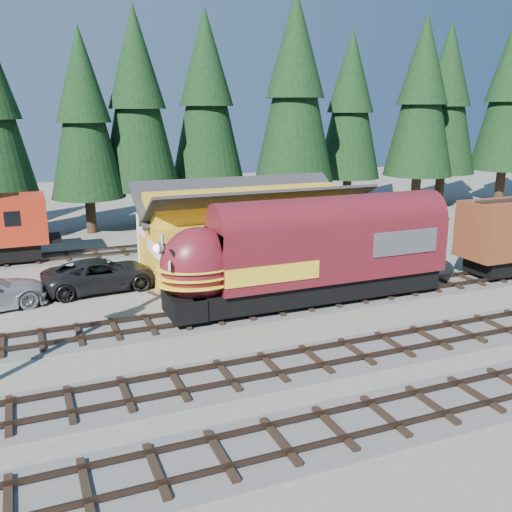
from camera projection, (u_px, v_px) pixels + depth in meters
name	position (u px, v px, depth m)	size (l,w,h in m)	color
ground	(343.00, 334.00, 24.43)	(120.00, 120.00, 0.00)	#6B665B
track_siding	(461.00, 281.00, 31.70)	(68.00, 3.20, 0.33)	#4C4947
track_spur	(64.00, 257.00, 36.79)	(32.00, 3.20, 0.33)	#4C4947
depot	(251.00, 223.00, 33.07)	(12.80, 7.00, 5.30)	gold
conifer_backdrop	(261.00, 101.00, 46.75)	(78.37, 20.71, 16.33)	black
locomotive	(302.00, 259.00, 27.42)	(14.73, 2.93, 4.01)	black
pickup_truck_a	(102.00, 275.00, 30.21)	(2.80, 6.06, 1.68)	black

